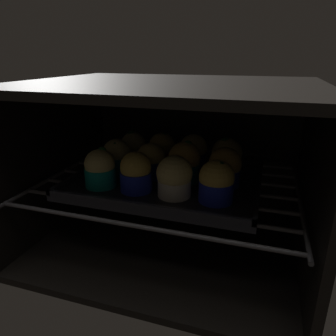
% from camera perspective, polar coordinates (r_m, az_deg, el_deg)
% --- Properties ---
extents(oven_cavity, '(0.59, 0.47, 0.37)m').
position_cam_1_polar(oven_cavity, '(0.71, 1.20, 0.87)').
color(oven_cavity, black).
rests_on(oven_cavity, ground).
extents(oven_rack, '(0.55, 0.42, 0.01)m').
position_cam_1_polar(oven_rack, '(0.69, 0.17, -2.90)').
color(oven_rack, '#4C494C').
rests_on(oven_rack, oven_cavity).
extents(baking_tray, '(0.39, 0.31, 0.02)m').
position_cam_1_polar(baking_tray, '(0.68, 0.00, -2.27)').
color(baking_tray, black).
rests_on(baking_tray, oven_rack).
extents(muffin_row0_col0, '(0.06, 0.06, 0.08)m').
position_cam_1_polar(muffin_row0_col0, '(0.64, -12.34, -0.18)').
color(muffin_row0_col0, '#0C8C84').
rests_on(muffin_row0_col0, baking_tray).
extents(muffin_row0_col1, '(0.06, 0.06, 0.08)m').
position_cam_1_polar(muffin_row0_col1, '(0.61, -5.90, -0.83)').
color(muffin_row0_col1, '#1928B7').
rests_on(muffin_row0_col1, baking_tray).
extents(muffin_row0_col2, '(0.07, 0.07, 0.08)m').
position_cam_1_polar(muffin_row0_col2, '(0.58, 1.19, -1.71)').
color(muffin_row0_col2, silver).
rests_on(muffin_row0_col2, baking_tray).
extents(muffin_row0_col3, '(0.06, 0.06, 0.08)m').
position_cam_1_polar(muffin_row0_col3, '(0.57, 8.90, -2.52)').
color(muffin_row0_col3, '#1928B7').
rests_on(muffin_row0_col3, baking_tray).
extents(muffin_row1_col0, '(0.06, 0.06, 0.08)m').
position_cam_1_polar(muffin_row1_col0, '(0.71, -9.36, 1.99)').
color(muffin_row1_col0, '#0C8C84').
rests_on(muffin_row1_col0, baking_tray).
extents(muffin_row1_col1, '(0.06, 0.06, 0.08)m').
position_cam_1_polar(muffin_row1_col1, '(0.67, -3.13, 1.20)').
color(muffin_row1_col1, '#1928B7').
rests_on(muffin_row1_col1, baking_tray).
extents(muffin_row1_col2, '(0.07, 0.07, 0.09)m').
position_cam_1_polar(muffin_row1_col2, '(0.65, 3.03, 1.07)').
color(muffin_row1_col2, '#0C8C84').
rests_on(muffin_row1_col2, baking_tray).
extents(muffin_row1_col3, '(0.07, 0.07, 0.08)m').
position_cam_1_polar(muffin_row1_col3, '(0.64, 10.35, 0.09)').
color(muffin_row1_col3, '#1928B7').
rests_on(muffin_row1_col3, baking_tray).
extents(muffin_row2_col0, '(0.06, 0.06, 0.08)m').
position_cam_1_polar(muffin_row2_col0, '(0.77, -6.36, 3.61)').
color(muffin_row2_col0, silver).
rests_on(muffin_row2_col0, baking_tray).
extents(muffin_row2_col1, '(0.06, 0.06, 0.08)m').
position_cam_1_polar(muffin_row2_col1, '(0.75, -1.10, 3.33)').
color(muffin_row2_col1, red).
rests_on(muffin_row2_col1, baking_tray).
extents(muffin_row2_col2, '(0.06, 0.06, 0.08)m').
position_cam_1_polar(muffin_row2_col2, '(0.73, 4.63, 2.83)').
color(muffin_row2_col2, '#1928B7').
rests_on(muffin_row2_col2, baking_tray).
extents(muffin_row2_col3, '(0.07, 0.07, 0.08)m').
position_cam_1_polar(muffin_row2_col3, '(0.71, 10.67, 2.12)').
color(muffin_row2_col3, red).
rests_on(muffin_row2_col3, baking_tray).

